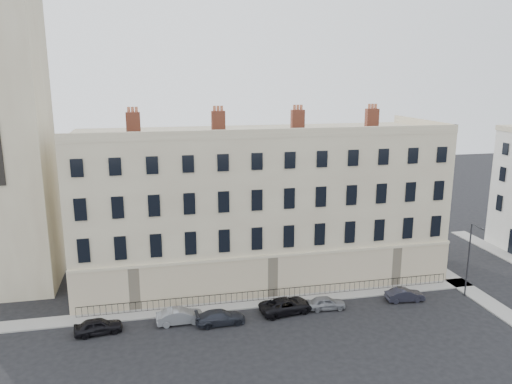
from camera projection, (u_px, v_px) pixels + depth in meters
ground at (358, 320)px, 42.46m from camera, size 160.00×160.00×0.00m
terrace at (259, 204)px, 50.89m from camera, size 36.22×12.22×17.00m
pavement_terrace at (232, 305)px, 45.12m from camera, size 48.00×2.00×0.12m
pavement_east_return at (442, 272)px, 52.76m from camera, size 2.00×24.00×0.12m
pavement_adjacent at (511, 258)px, 56.74m from camera, size 2.00×20.00×0.12m
railings at (274, 294)px, 46.22m from camera, size 35.00×0.04×0.96m
car_a at (98, 326)px, 40.14m from camera, size 3.96×2.01×1.29m
car_b at (180, 316)px, 41.80m from camera, size 3.98×1.54×1.29m
car_c at (220, 317)px, 41.70m from camera, size 4.25×1.88×1.21m
car_d at (286, 305)px, 43.71m from camera, size 5.03×2.87×1.32m
car_e at (326, 303)px, 44.37m from camera, size 3.54×1.64×1.18m
car_f at (405, 295)px, 45.98m from camera, size 3.62×1.47×1.17m
streetlamp at (469, 257)px, 46.23m from camera, size 0.45×1.52×7.08m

